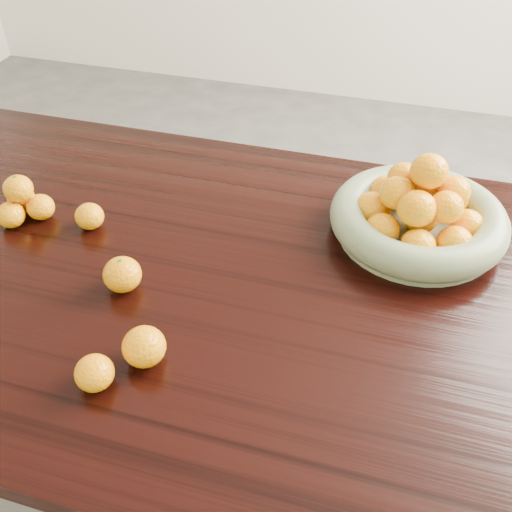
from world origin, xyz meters
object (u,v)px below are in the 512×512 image
(fruit_bowl, at_px, (418,215))
(orange_pyramid, at_px, (23,202))
(dining_table, at_px, (256,313))
(loose_orange_0, at_px, (122,274))

(fruit_bowl, height_order, orange_pyramid, fruit_bowl)
(dining_table, xyz_separation_m, orange_pyramid, (-0.54, 0.06, 0.13))
(dining_table, height_order, fruit_bowl, fruit_bowl)
(fruit_bowl, distance_m, orange_pyramid, 0.85)
(orange_pyramid, distance_m, loose_orange_0, 0.34)
(fruit_bowl, bearing_deg, dining_table, -140.42)
(fruit_bowl, relative_size, orange_pyramid, 3.01)
(orange_pyramid, bearing_deg, loose_orange_0, -25.26)
(fruit_bowl, bearing_deg, orange_pyramid, -167.95)
(dining_table, height_order, orange_pyramid, orange_pyramid)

